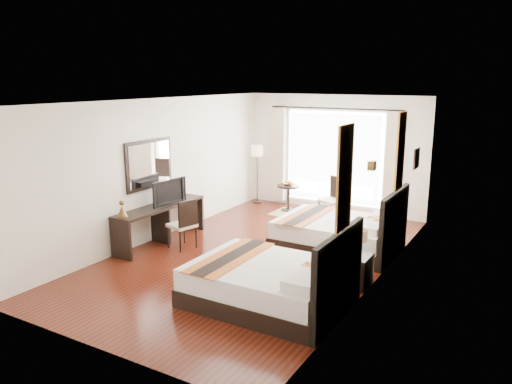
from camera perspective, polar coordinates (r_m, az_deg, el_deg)
The scene contains 29 objects.
floor at distance 9.23m, azimuth -0.01°, elevation -7.28°, with size 4.50×7.50×0.01m, color #380F0A.
ceiling at distance 8.67m, azimuth -0.01°, elevation 10.33°, with size 4.50×7.50×0.02m, color white.
wall_headboard at distance 7.98m, azimuth 14.06°, elevation -0.38°, with size 0.01×7.50×2.80m, color silver.
wall_desk at distance 10.14m, azimuth -11.05°, elevation 2.56°, with size 0.01×7.50×2.80m, color silver.
wall_window at distance 12.18m, azimuth 8.92°, elevation 4.36°, with size 4.50×0.01×2.80m, color silver.
wall_entry at distance 6.01m, azimuth -18.34°, elevation -5.01°, with size 4.50×0.01×2.80m, color silver.
window_glass at distance 12.18m, azimuth 8.88°, elevation 3.88°, with size 2.40×0.02×2.20m, color white.
sheer_curtain at distance 12.12m, azimuth 8.77°, elevation 3.85°, with size 2.30×0.02×2.10m, color white.
drape_left at distance 12.69m, azimuth 2.59°, elevation 4.29°, with size 0.35×0.14×2.35m, color beige.
drape_right at distance 11.65m, azimuth 15.35°, elevation 3.06°, with size 0.35×0.14×2.35m, color beige.
art_panel_near at distance 6.37m, azimuth 10.09°, elevation 1.56°, with size 0.03×0.50×1.35m, color maroon.
art_panel_far at distance 8.94m, azimuth 16.18°, elevation 4.49°, with size 0.03×0.50×1.35m, color maroon.
wall_sconce at distance 7.56m, azimuth 13.11°, elevation 2.97°, with size 0.10×0.14×0.14m, color #4D391B.
mirror_frame at distance 9.88m, azimuth -12.13°, elevation 3.12°, with size 0.04×1.25×0.95m, color black.
mirror_glass at distance 9.86m, azimuth -12.02°, elevation 3.11°, with size 0.01×1.12×0.82m, color white.
bed_near at distance 7.26m, azimuth 1.86°, elevation -10.30°, with size 2.20×1.72×1.24m.
bed_far at distance 9.59m, azimuth 9.65°, elevation -4.63°, with size 2.19×1.71×1.24m.
nightstand at distance 8.05m, azimuth 11.39°, elevation -8.73°, with size 0.41×0.51×0.49m, color black.
table_lamp at distance 7.96m, azimuth 11.77°, elevation -5.06°, with size 0.24×0.24×0.38m.
vase at distance 7.80m, azimuth 11.18°, elevation -6.85°, with size 0.14×0.14×0.15m, color black.
console_desk at distance 9.99m, azimuth -10.83°, elevation -3.62°, with size 0.50×2.20×0.76m, color black.
television at distance 9.96m, azimuth -10.19°, elevation 0.07°, with size 0.86×0.11×0.49m, color black.
bronze_figurine at distance 9.16m, azimuth -15.05°, elevation -2.02°, with size 0.18×0.18×0.27m, color #4D391B, non-canonical shape.
desk_chair at distance 9.63m, azimuth -8.36°, elevation -4.68°, with size 0.55×0.55×0.96m.
floor_lamp at distance 12.78m, azimuth 0.13°, elevation 4.29°, with size 0.30×0.30×1.50m.
side_table at distance 12.18m, azimuth 3.71°, elevation -0.68°, with size 0.56×0.56×0.64m, color black.
fruit_bowl at distance 12.08m, azimuth 3.65°, elevation 0.89°, with size 0.22×0.22×0.05m, color #412A17.
window_chair at distance 11.48m, azimuth 8.66°, elevation -1.74°, with size 0.60×0.60×1.00m.
jute_rug at distance 11.95m, azimuth 4.75°, elevation -2.54°, with size 1.21×0.82×0.01m, color #9D8B5E.
Camera 1 is at (4.36, -7.48, 3.19)m, focal length 35.00 mm.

